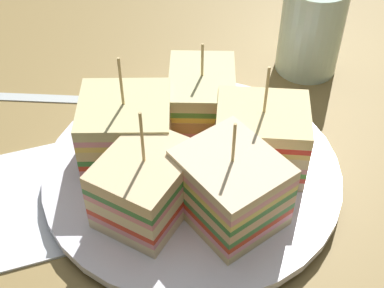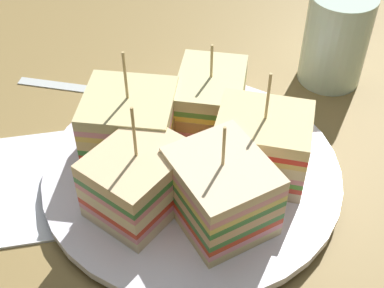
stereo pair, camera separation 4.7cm
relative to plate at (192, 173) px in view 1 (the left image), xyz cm
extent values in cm
cube|color=olive|center=(0.00, 0.00, -1.86)|extent=(120.09, 94.36, 1.80)
cylinder|color=white|center=(0.00, 0.00, -0.60)|extent=(16.59, 16.59, 0.71)
cylinder|color=white|center=(0.00, 0.00, 0.19)|extent=(26.75, 26.75, 0.87)
cube|color=beige|center=(-5.84, 1.53, 1.22)|extent=(8.52, 6.99, 1.20)
cube|color=#B2844C|center=(-2.04, 1.04, 1.22)|extent=(1.07, 5.91, 1.20)
cube|color=#479244|center=(-5.84, 1.53, 2.11)|extent=(8.52, 6.99, 0.57)
cube|color=pink|center=(-5.84, 1.53, 2.68)|extent=(8.52, 6.99, 0.57)
cube|color=beige|center=(-5.84, 1.53, 3.57)|extent=(8.52, 6.99, 1.20)
cube|color=#B2844C|center=(-2.04, 1.04, 3.57)|extent=(1.07, 5.91, 1.20)
cube|color=yellow|center=(-5.84, 1.53, 4.45)|extent=(8.52, 6.99, 0.57)
cube|color=#4E8F3A|center=(-5.84, 1.53, 5.02)|extent=(8.52, 6.99, 0.57)
cube|color=beige|center=(-5.84, 1.53, 5.91)|extent=(8.52, 6.99, 1.20)
cylinder|color=tan|center=(-5.84, 1.53, 8.19)|extent=(0.24, 0.24, 3.36)
cube|color=beige|center=(-2.26, -5.60, 1.15)|extent=(7.87, 8.44, 1.05)
cube|color=#B2844C|center=(-1.91, -1.78, 1.15)|extent=(7.04, 0.95, 1.05)
cube|color=pink|center=(-2.26, -5.60, 1.98)|extent=(7.87, 8.44, 0.59)
cube|color=red|center=(-2.26, -5.60, 2.57)|extent=(7.87, 8.44, 0.59)
cube|color=#3D8A3A|center=(-2.26, -5.60, 3.16)|extent=(7.87, 8.44, 0.59)
cube|color=#E2C57C|center=(-2.26, -5.60, 3.99)|extent=(7.87, 8.44, 1.05)
cube|color=#9E7242|center=(-1.91, -1.78, 3.99)|extent=(7.04, 0.95, 1.05)
cube|color=#F2CA55|center=(-2.26, -5.60, 4.81)|extent=(7.87, 8.44, 0.59)
cube|color=pink|center=(-2.26, -5.60, 5.41)|extent=(7.87, 8.44, 0.59)
cube|color=beige|center=(-2.26, -5.60, 6.23)|extent=(7.87, 8.44, 1.05)
cylinder|color=tan|center=(-2.26, -5.60, 9.09)|extent=(0.24, 0.24, 4.67)
cube|color=beige|center=(4.39, -4.14, 1.21)|extent=(10.02, 9.66, 1.17)
cube|color=#9E7242|center=(1.27, -1.91, 1.21)|extent=(3.84, 5.19, 1.17)
cube|color=pink|center=(4.39, -4.14, 2.10)|extent=(10.02, 9.66, 0.60)
cube|color=red|center=(4.39, -4.14, 2.70)|extent=(10.02, 9.66, 0.60)
cube|color=beige|center=(4.39, -4.14, 3.59)|extent=(10.02, 9.66, 1.17)
cube|color=#B2844C|center=(1.27, -1.91, 3.59)|extent=(3.84, 5.19, 1.17)
cube|color=pink|center=(4.39, -4.14, 4.47)|extent=(10.02, 9.66, 0.60)
cube|color=#3F823F|center=(4.39, -4.14, 5.07)|extent=(10.02, 9.66, 0.60)
cube|color=beige|center=(4.39, -4.14, 5.96)|extent=(10.02, 9.66, 1.17)
cylinder|color=tan|center=(4.39, -4.14, 8.93)|extent=(0.24, 0.24, 4.77)
cube|color=beige|center=(5.50, 2.50, 1.08)|extent=(10.18, 9.82, 0.90)
cube|color=#B2844C|center=(2.22, 0.51, 1.08)|extent=(3.69, 5.81, 0.90)
cube|color=pink|center=(5.50, 2.50, 1.83)|extent=(10.18, 9.82, 0.60)
cube|color=red|center=(5.50, 2.50, 2.43)|extent=(10.18, 9.82, 0.60)
cube|color=#40823F|center=(5.50, 2.50, 3.03)|extent=(10.18, 9.82, 0.60)
cube|color=#DCB389|center=(5.50, 2.50, 3.78)|extent=(10.18, 9.82, 0.90)
cube|color=#9E7242|center=(2.22, 0.51, 3.78)|extent=(3.69, 5.81, 0.90)
cube|color=#38803B|center=(5.50, 2.50, 4.53)|extent=(10.18, 9.82, 0.60)
cube|color=#E7CD60|center=(5.50, 2.50, 5.13)|extent=(10.18, 9.82, 0.60)
cube|color=pink|center=(5.50, 2.50, 5.73)|extent=(10.18, 9.82, 0.60)
cube|color=beige|center=(5.50, 2.50, 6.48)|extent=(10.18, 9.82, 0.90)
cylinder|color=tan|center=(5.50, 2.50, 8.79)|extent=(0.24, 0.24, 3.71)
cube|color=beige|center=(-0.33, 6.03, 1.19)|extent=(7.80, 8.88, 1.12)
cube|color=#9E7242|center=(-1.04, 2.26, 1.19)|extent=(6.28, 1.48, 1.12)
cube|color=#D3402F|center=(-0.33, 6.03, 2.03)|extent=(7.80, 8.88, 0.56)
cube|color=#569E37|center=(-0.33, 6.03, 2.59)|extent=(7.80, 8.88, 0.56)
cube|color=pink|center=(-0.33, 6.03, 3.15)|extent=(7.80, 8.88, 0.56)
cube|color=beige|center=(-0.33, 6.03, 3.99)|extent=(7.80, 8.88, 1.12)
cube|color=#9E7242|center=(-1.04, 2.26, 3.99)|extent=(6.28, 1.48, 1.12)
cube|color=#EAC263|center=(-0.33, 6.03, 4.83)|extent=(7.80, 8.88, 0.56)
cube|color=red|center=(-0.33, 6.03, 5.39)|extent=(7.80, 8.88, 0.56)
cube|color=beige|center=(-0.33, 6.03, 6.23)|extent=(7.80, 8.88, 1.12)
cylinder|color=tan|center=(-0.33, 6.03, 9.04)|extent=(0.24, 0.24, 4.51)
cylinder|color=#EED873|center=(0.80, -1.41, 0.92)|extent=(6.05, 6.05, 0.48)
cylinder|color=#D3B159|center=(0.27, -0.14, 1.49)|extent=(4.99, 4.99, 0.48)
cylinder|color=#E2B958|center=(1.72, 0.51, 1.68)|extent=(4.33, 4.34, 0.54)
cube|color=silver|center=(-13.20, -13.81, -0.83)|extent=(3.18, 12.08, 0.25)
ellipsoid|color=silver|center=(-11.97, -6.47, -0.46)|extent=(3.11, 3.92, 1.00)
cylinder|color=silver|center=(-16.06, 14.74, 4.13)|extent=(6.87, 6.87, 10.17)
cylinder|color=#EEB44A|center=(-16.06, 14.74, 0.57)|extent=(6.32, 6.32, 3.05)
camera|label=1|loc=(33.67, -3.52, 36.37)|focal=51.12mm
camera|label=2|loc=(33.83, 1.18, 36.37)|focal=51.12mm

